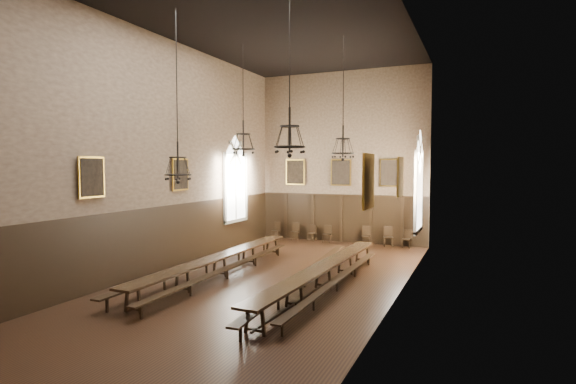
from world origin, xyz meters
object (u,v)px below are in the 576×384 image
Objects in this scene: chair_6 at (388,241)px; chandelier_front_left at (178,164)px; chair_2 at (312,236)px; chandelier_back_right at (343,146)px; table_left at (220,266)px; bench_left_outer at (207,265)px; bench_right_inner at (305,278)px; chair_7 at (407,242)px; bench_left_inner at (227,271)px; chair_0 at (276,234)px; table_right at (323,277)px; bench_right_outer at (337,283)px; chandelier_front_right at (290,136)px; chair_3 at (327,237)px; chandelier_back_left at (243,142)px; chair_5 at (366,239)px; chair_1 at (295,235)px.

chair_6 is 12.27m from chandelier_front_left.
chandelier_back_right reaches higher than chair_2.
bench_left_outer is at bearing 163.82° from table_left.
bench_left_outer is 1.00× the size of bench_right_inner.
bench_right_inner is at bearing -4.89° from bench_left_outer.
chair_6 is 0.90m from chair_7.
chandelier_back_right is (3.34, 3.07, 4.55)m from bench_left_inner.
chair_0 is (-0.95, 8.29, -0.03)m from bench_left_outer.
chair_7 is 0.17× the size of chandelier_front_left.
table_right is (4.03, -0.07, 0.00)m from table_left.
chair_7 reaches higher than bench_right_outer.
chandelier_back_right is 5.45m from chandelier_front_right.
chair_3 is at bearing 76.23° from bench_left_outer.
chandelier_back_left reaches higher than bench_left_outer.
chandelier_front_right is at bearing -108.44° from chair_6.
chair_7 reaches higher than table_right.
chair_5 is 7.30m from chandelier_back_right.
bench_right_inner is 1.15m from bench_right_outer.
chandelier_back_left is (-4.76, -6.26, 4.71)m from chair_6.
chandelier_back_left reaches higher than chair_3.
bench_right_inner is 11.12× the size of chair_5.
chair_5 reaches higher than chair_7.
chandelier_back_right is at bearing -101.22° from chair_7.
chandelier_back_right reaches higher than bench_left_outer.
chair_1 is 1.83m from chair_3.
table_right reaches higher than bench_right_inner.
chair_2 is 0.96× the size of chair_3.
chandelier_back_left is 4.10m from chandelier_back_right.
chandelier_front_left reaches higher than table_right.
chandelier_back_right is (5.48, -5.69, 4.56)m from chair_0.
bench_left_inner is 8.77m from chair_3.
chair_0 reaches higher than bench_right_outer.
chandelier_back_left is at bearing 151.41° from table_right.
chair_6 is at bearing 9.24° from chair_0.
chair_0 is at bearing 176.26° from chair_3.
chandelier_front_right is at bearing -97.92° from chair_5.
chair_3 is 0.94× the size of chair_5.
chair_7 is (0.90, 0.06, -0.03)m from chair_6.
chair_5 reaches higher than table_right.
chair_2 is (0.95, 0.03, -0.02)m from chair_1.
chair_5 is (3.92, -0.02, 0.01)m from chair_1.
chair_1 reaches higher than chair_7.
chair_6 is at bearing 82.93° from chandelier_back_right.
bench_left_inner is at bearing -74.07° from chandelier_back_left.
table_left is 2.24× the size of chandelier_back_left.
chair_7 is (1.40, 8.64, -0.12)m from table_right.
chair_2 is 2.96m from chair_5.
chair_1 is 0.94× the size of chair_6.
bench_left_outer is at bearing -150.11° from chandelier_back_right.
bench_left_inner is at bearing -67.23° from chair_0.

